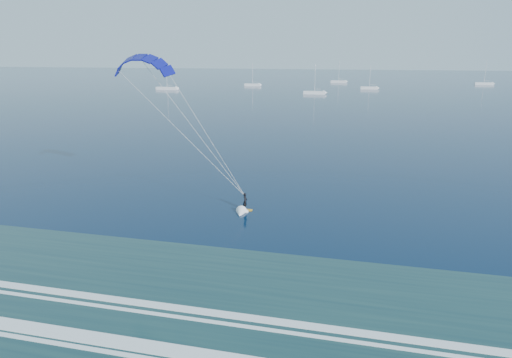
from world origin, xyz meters
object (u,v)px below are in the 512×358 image
(sailboat_0, at_px, (167,88))
(sailboat_2, at_px, (339,81))
(sailboat_3, at_px, (369,88))
(sailboat_1, at_px, (253,85))
(kitesurfer_rig, at_px, (193,128))
(sailboat_8, at_px, (315,92))
(sailboat_4, at_px, (484,83))

(sailboat_0, distance_m, sailboat_2, 96.89)
(sailboat_0, xyz_separation_m, sailboat_3, (85.68, 23.16, -0.02))
(sailboat_0, height_order, sailboat_1, sailboat_0)
(kitesurfer_rig, bearing_deg, sailboat_3, 84.49)
(sailboat_1, xyz_separation_m, sailboat_8, (34.38, -38.12, 0.00))
(sailboat_0, relative_size, sailboat_8, 1.16)
(kitesurfer_rig, height_order, sailboat_0, kitesurfer_rig)
(sailboat_3, height_order, sailboat_4, sailboat_4)
(kitesurfer_rig, bearing_deg, sailboat_8, 91.74)
(kitesurfer_rig, height_order, sailboat_4, kitesurfer_rig)
(kitesurfer_rig, xyz_separation_m, sailboat_8, (-4.25, 139.44, -7.85))
(kitesurfer_rig, relative_size, sailboat_0, 1.24)
(sailboat_1, relative_size, sailboat_3, 1.03)
(sailboat_0, bearing_deg, sailboat_1, 45.26)
(sailboat_8, bearing_deg, sailboat_1, 132.05)
(sailboat_4, bearing_deg, kitesurfer_rig, -108.71)
(sailboat_4, distance_m, sailboat_8, 107.38)
(sailboat_2, relative_size, sailboat_4, 0.95)
(kitesurfer_rig, relative_size, sailboat_4, 1.37)
(sailboat_1, height_order, sailboat_8, sailboat_8)
(sailboat_1, distance_m, sailboat_4, 117.19)
(sailboat_4, bearing_deg, sailboat_2, -179.83)
(sailboat_1, xyz_separation_m, sailboat_4, (111.24, 36.87, 0.01))
(sailboat_3, bearing_deg, sailboat_0, -164.88)
(sailboat_2, bearing_deg, sailboat_8, -93.33)
(sailboat_4, relative_size, sailboat_8, 1.05)
(sailboat_2, bearing_deg, sailboat_0, -135.76)
(sailboat_0, bearing_deg, kitesurfer_rig, -64.70)
(sailboat_2, bearing_deg, kitesurfer_rig, -90.03)
(sailboat_2, bearing_deg, sailboat_1, -136.59)
(sailboat_3, distance_m, sailboat_4, 71.81)
(sailboat_2, xyz_separation_m, sailboat_4, (72.50, 0.22, 0.00))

